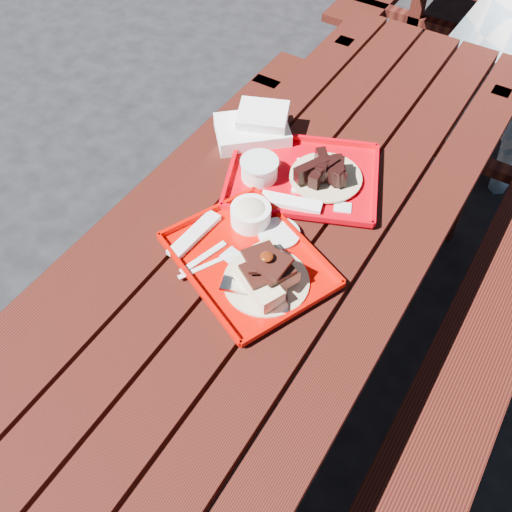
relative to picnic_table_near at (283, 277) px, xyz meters
name	(u,v)px	position (x,y,z in m)	size (l,w,h in m)	color
ground	(277,367)	(0.00, 0.00, -0.56)	(60.00, 60.00, 0.00)	black
picnic_table_near	(283,277)	(0.00, 0.00, 0.00)	(1.41, 2.40, 0.75)	#3A110B
near_tray	(254,252)	(-0.03, -0.12, 0.22)	(0.50, 0.45, 0.13)	#CC0600
far_tray	(300,176)	(-0.07, 0.20, 0.21)	(0.53, 0.47, 0.07)	#CB000D
white_cloth	(255,127)	(-0.29, 0.31, 0.23)	(0.27, 0.27, 0.09)	white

